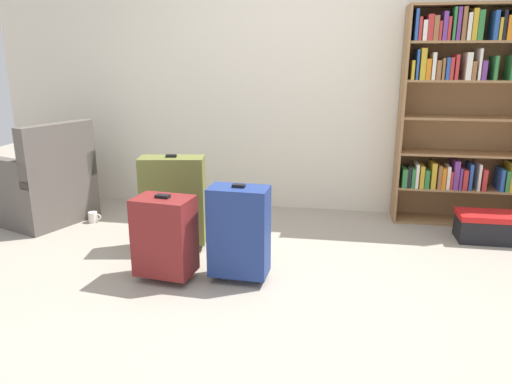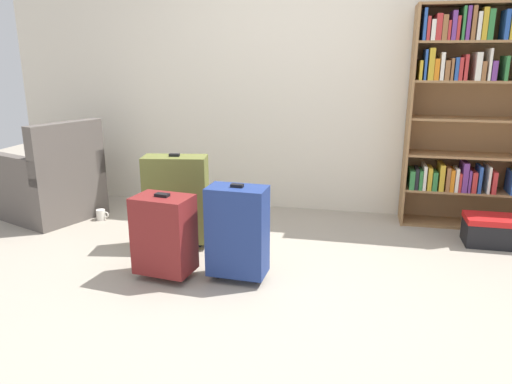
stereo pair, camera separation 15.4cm
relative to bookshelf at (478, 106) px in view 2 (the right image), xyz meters
The scene contains 9 objects.
ground_plane 2.43m from the bookshelf, 131.97° to the right, with size 10.41×10.41×0.00m, color #9E9384.
back_wall 1.51m from the bookshelf, behind, with size 5.95×0.10×2.60m, color beige.
bookshelf is the anchor object (origin of this frame).
armchair 3.79m from the bookshelf, behind, with size 0.90×0.90×0.90m.
mug 3.43m from the bookshelf, 169.77° to the right, with size 0.12×0.08×0.10m.
storage_box 1.05m from the bookshelf, 71.66° to the right, with size 0.51×0.28×0.23m.
suitcase_navy_blue 2.37m from the bookshelf, 138.33° to the right, with size 0.39×0.24×0.66m.
suitcase_dark_red 2.78m from the bookshelf, 144.12° to the right, with size 0.40×0.30×0.59m.
suitcase_olive 2.61m from the bookshelf, 155.95° to the right, with size 0.51×0.29×0.74m.
Camera 2 is at (0.52, -2.70, 1.43)m, focal length 33.54 mm.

